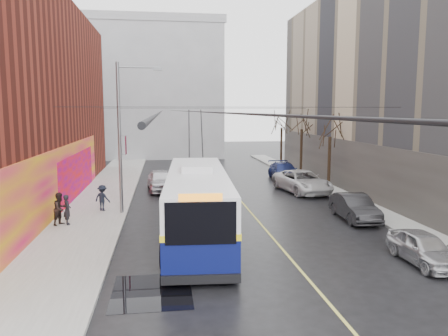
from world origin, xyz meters
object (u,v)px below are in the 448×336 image
Objects in this scene: tree_far at (282,120)px; trolleybus at (197,202)px; tree_mid at (302,121)px; pedestrian_b at (60,209)px; pedestrian_c at (102,198)px; parked_car_c at (302,182)px; tree_near at (330,127)px; following_car at (161,180)px; parked_car_a at (424,248)px; streetlight_pole at (122,134)px; parked_car_b at (355,207)px; pedestrian_a at (67,210)px; parked_car_d at (284,171)px.

tree_far is 27.72m from trolleybus.
pedestrian_b is (-18.28, -15.46, -4.23)m from tree_mid.
trolleybus is 8.47× the size of pedestrian_c.
pedestrian_b is (-15.99, -7.99, 0.20)m from parked_car_c.
tree_near is 0.97× the size of tree_far.
following_car is at bearing -88.63° from pedestrian_c.
tree_near reaches higher than pedestrian_b.
parked_car_a is 20.94m from following_car.
tree_mid is at bearing 63.57° from parked_car_c.
streetlight_pole is at bearing -166.13° from parked_car_c.
tree_near is 7.01m from tree_mid.
parked_car_b is 0.75× the size of parked_car_c.
parked_car_b is (-2.00, -9.11, -4.24)m from tree_near.
pedestrian_b is at bearing -129.13° from tree_far.
trolleybus is (-11.14, -11.15, -3.23)m from tree_near.
trolleybus is at bearing -79.42° from pedestrian_b.
tree_mid is 4.12× the size of pedestrian_a.
pedestrian_b is at bearing 153.91° from parked_car_a.
trolleybus is at bearing -139.06° from parked_car_c.
streetlight_pole is 25.09m from tree_far.
pedestrian_b is (-0.36, 0.00, 0.07)m from pedestrian_a.
streetlight_pole is 14.55m from parked_car_c.
tree_mid is at bearing -115.58° from pedestrian_c.
tree_mid is 3.81× the size of pedestrian_b.
streetlight_pole is at bearing 131.20° from trolleybus.
streetlight_pole is at bearing -127.12° from tree_far.
tree_near is 4.05× the size of pedestrian_c.
following_car is (-13.03, 1.68, -4.16)m from tree_near.
tree_mid is 23.86m from parked_car_a.
parked_car_a is 17.48m from pedestrian_a.
trolleybus is 2.52× the size of parked_car_d.
streetlight_pole reaches higher than following_car.
parked_car_b is 14.97m from pedestrian_c.
tree_near is at bearing 82.03° from parked_car_a.
tree_near is 10.24m from parked_car_b.
parked_car_a is (-2.29, -30.30, -4.48)m from tree_far.
parked_car_a is 2.46× the size of pedestrian_c.
tree_near is 3.65× the size of pedestrian_b.
tree_mid reaches higher than tree_far.
pedestrian_a is at bearing -58.97° from pedestrian_b.
pedestrian_a is (-4.88, -10.15, 0.14)m from following_car.
tree_far is 18.44m from following_car.
streetlight_pole is 1.70× the size of parked_car_d.
tree_far reaches higher than parked_car_b.
parked_car_c is at bearing -133.44° from pedestrian_c.
parked_car_a is 17.81m from pedestrian_b.
tree_far is 29.03m from pedestrian_a.
parked_car_a is at bearing -90.06° from parked_car_b.
parked_car_a is at bearing 169.98° from pedestrian_c.
trolleybus reaches higher than pedestrian_c.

